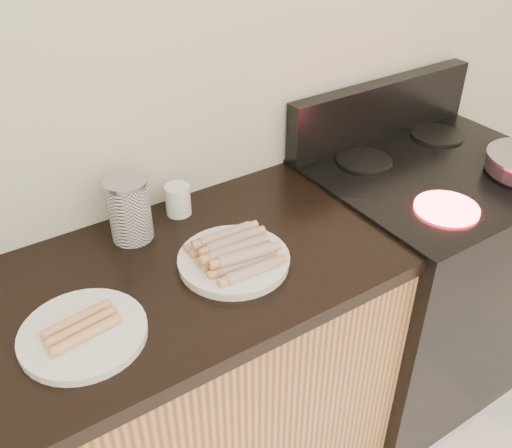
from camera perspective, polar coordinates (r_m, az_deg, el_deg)
wall_back at (r=1.52m, az=-9.62°, el=15.41°), size 4.00×0.04×2.60m
stove at (r=2.15m, az=15.88°, el=-5.38°), size 0.76×0.65×0.91m
stove_panel at (r=2.02m, az=12.44°, el=11.12°), size 0.76×0.06×0.20m
burner_near_left at (r=1.69m, az=18.53°, el=1.51°), size 0.18×0.18×0.01m
burner_far_left at (r=1.88m, az=10.77°, el=6.27°), size 0.18×0.18×0.01m
burner_far_right at (r=2.11m, az=17.65°, el=8.48°), size 0.18×0.18×0.01m
main_plate at (r=1.42m, az=-2.23°, el=-3.78°), size 0.32×0.32×0.02m
side_plate at (r=1.28m, az=-16.88°, el=-10.45°), size 0.28×0.28×0.02m
hotdog_pile at (r=1.40m, az=-2.27°, el=-2.67°), size 0.14×0.20×0.06m
plain_sausages at (r=1.27m, az=-17.04°, el=-9.79°), size 0.14×0.09×0.02m
canister at (r=1.50m, az=-12.54°, el=1.45°), size 0.11×0.11×0.17m
mug at (r=1.60m, az=-7.80°, el=2.41°), size 0.07×0.07×0.09m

